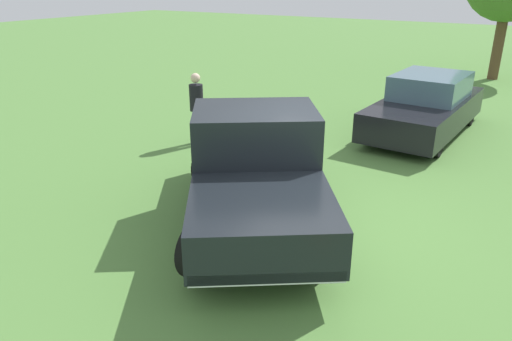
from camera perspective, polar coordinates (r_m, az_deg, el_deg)
name	(u,v)px	position (r m, az deg, el deg)	size (l,w,h in m)	color
ground_plane	(315,225)	(7.91, 7.06, -6.48)	(80.00, 80.00, 0.00)	#54843D
pickup_truck	(256,165)	(7.70, -0.05, 0.69)	(5.00, 4.28, 1.83)	black
sedan_near	(426,106)	(12.99, 19.48, 7.17)	(4.72, 2.12, 1.50)	black
person_bystander	(197,105)	(11.46, -7.06, 7.73)	(0.45, 0.45, 1.70)	navy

